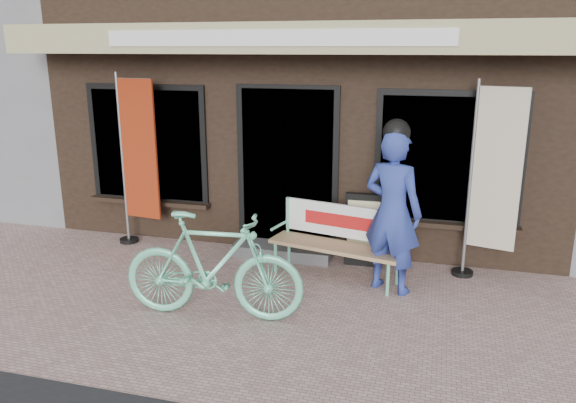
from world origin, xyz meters
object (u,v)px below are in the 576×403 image
(bench, at_px, (338,236))
(nobori_cream, at_px, (492,180))
(person, at_px, (393,209))
(menu_stand, at_px, (364,229))
(bicycle, at_px, (213,266))
(nobori_red, at_px, (137,159))

(bench, xyz_separation_m, nobori_cream, (1.67, 0.38, 0.69))
(person, relative_size, menu_stand, 2.08)
(person, relative_size, bicycle, 1.05)
(bench, height_order, nobori_cream, nobori_cream)
(person, height_order, menu_stand, person)
(nobori_red, bearing_deg, bench, -1.12)
(menu_stand, bearing_deg, nobori_red, 178.71)
(bench, bearing_deg, menu_stand, 72.35)
(nobori_red, bearing_deg, menu_stand, 7.21)
(menu_stand, bearing_deg, person, -60.53)
(bicycle, distance_m, nobori_cream, 3.27)
(person, relative_size, nobori_red, 0.82)
(person, distance_m, nobori_red, 3.52)
(bench, relative_size, bicycle, 0.89)
(nobori_cream, bearing_deg, nobori_red, -166.22)
(person, xyz_separation_m, bicycle, (-1.65, -1.14, -0.40))
(nobori_cream, bearing_deg, bicycle, -132.92)
(nobori_red, xyz_separation_m, nobori_cream, (4.50, -0.02, -0.01))
(person, bearing_deg, bicycle, -125.04)
(bench, xyz_separation_m, bicycle, (-1.01, -1.37, 0.05))
(nobori_cream, relative_size, menu_stand, 2.50)
(menu_stand, bearing_deg, nobori_cream, -3.20)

